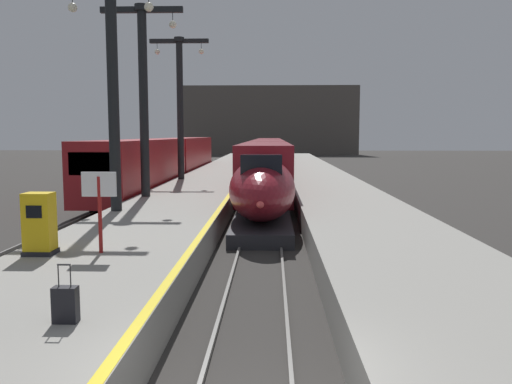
# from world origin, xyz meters

# --- Properties ---
(platform_left) EXTENTS (4.80, 110.00, 1.05)m
(platform_left) POSITION_xyz_m (-4.05, 24.75, 0.53)
(platform_left) COLOR gray
(platform_left) RESTS_ON ground
(platform_right) EXTENTS (4.80, 110.00, 1.05)m
(platform_right) POSITION_xyz_m (4.05, 24.75, 0.53)
(platform_right) COLOR gray
(platform_right) RESTS_ON ground
(platform_left_safety_stripe) EXTENTS (0.20, 107.80, 0.01)m
(platform_left_safety_stripe) POSITION_xyz_m (-1.77, 24.75, 1.05)
(platform_left_safety_stripe) COLOR yellow
(platform_left_safety_stripe) RESTS_ON platform_left
(rail_main_left) EXTENTS (0.08, 110.00, 0.12)m
(rail_main_left) POSITION_xyz_m (-0.75, 27.50, 0.06)
(rail_main_left) COLOR slate
(rail_main_left) RESTS_ON ground
(rail_main_right) EXTENTS (0.08, 110.00, 0.12)m
(rail_main_right) POSITION_xyz_m (0.75, 27.50, 0.06)
(rail_main_right) COLOR slate
(rail_main_right) RESTS_ON ground
(rail_secondary_left) EXTENTS (0.08, 110.00, 0.12)m
(rail_secondary_left) POSITION_xyz_m (-8.85, 27.50, 0.06)
(rail_secondary_left) COLOR slate
(rail_secondary_left) RESTS_ON ground
(rail_secondary_right) EXTENTS (0.08, 110.00, 0.12)m
(rail_secondary_right) POSITION_xyz_m (-7.35, 27.50, 0.06)
(rail_secondary_right) COLOR slate
(rail_secondary_right) RESTS_ON ground
(highspeed_train_main) EXTENTS (2.92, 57.75, 3.60)m
(highspeed_train_main) POSITION_xyz_m (0.00, 39.76, 1.95)
(highspeed_train_main) COLOR maroon
(highspeed_train_main) RESTS_ON ground
(regional_train_adjacent) EXTENTS (2.85, 36.60, 3.80)m
(regional_train_adjacent) POSITION_xyz_m (-8.10, 36.08, 2.13)
(regional_train_adjacent) COLOR maroon
(regional_train_adjacent) RESTS_ON ground
(station_column_mid) EXTENTS (4.00, 0.68, 8.96)m
(station_column_mid) POSITION_xyz_m (-5.90, 14.30, 6.46)
(station_column_mid) COLOR black
(station_column_mid) RESTS_ON platform_left
(station_column_far) EXTENTS (4.00, 0.68, 9.30)m
(station_column_far) POSITION_xyz_m (-5.90, 19.28, 6.64)
(station_column_far) COLOR black
(station_column_far) RESTS_ON platform_left
(station_column_distant) EXTENTS (4.00, 0.68, 9.61)m
(station_column_distant) POSITION_xyz_m (-5.90, 29.58, 6.80)
(station_column_distant) COLOR black
(station_column_distant) RESTS_ON platform_left
(rolling_suitcase) EXTENTS (0.40, 0.22, 0.98)m
(rolling_suitcase) POSITION_xyz_m (-2.97, 1.60, 1.35)
(rolling_suitcase) COLOR black
(rolling_suitcase) RESTS_ON platform_left
(ticket_machine_yellow) EXTENTS (0.76, 0.62, 1.60)m
(ticket_machine_yellow) POSITION_xyz_m (-5.55, 6.47, 1.79)
(ticket_machine_yellow) COLOR yellow
(ticket_machine_yellow) RESTS_ON platform_left
(departure_info_board) EXTENTS (0.90, 0.10, 2.12)m
(departure_info_board) POSITION_xyz_m (-4.05, 6.71, 2.56)
(departure_info_board) COLOR maroon
(departure_info_board) RESTS_ON platform_left
(terminus_back_wall) EXTENTS (36.00, 2.00, 14.00)m
(terminus_back_wall) POSITION_xyz_m (0.00, 102.00, 7.00)
(terminus_back_wall) COLOR #4C4742
(terminus_back_wall) RESTS_ON ground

